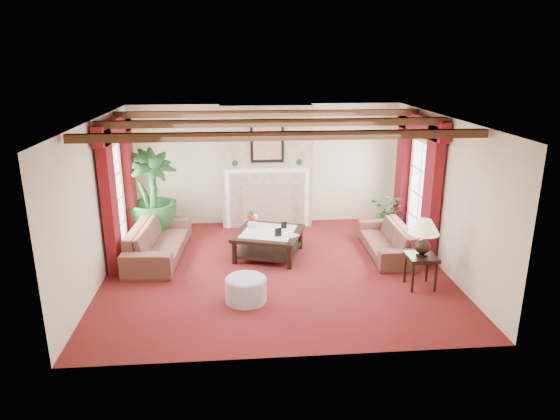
{
  "coord_description": "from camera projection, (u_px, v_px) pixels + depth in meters",
  "views": [
    {
      "loc": [
        -0.64,
        -8.28,
        3.7
      ],
      "look_at": [
        0.11,
        0.4,
        1.0
      ],
      "focal_mm": 32.0,
      "sensor_mm": 36.0,
      "label": 1
    }
  ],
  "objects": [
    {
      "name": "left_wall",
      "position": [
        98.0,
        202.0,
        8.38
      ],
      "size": [
        0.02,
        5.5,
        2.7
      ],
      "primitive_type": "cube",
      "color": "beige",
      "rests_on": "ground"
    },
    {
      "name": "curtains_left",
      "position": [
        113.0,
        122.0,
        8.99
      ],
      "size": [
        0.2,
        2.4,
        2.55
      ],
      "primitive_type": null,
      "color": "#570B15",
      "rests_on": "ground"
    },
    {
      "name": "book",
      "position": [
        285.0,
        229.0,
        9.2
      ],
      "size": [
        0.25,
        0.24,
        0.31
      ],
      "primitive_type": "imported",
      "rotation": [
        0.0,
        0.0,
        0.65
      ],
      "color": "black",
      "rests_on": "coffee_table"
    },
    {
      "name": "side_table",
      "position": [
        420.0,
        271.0,
        8.28
      ],
      "size": [
        0.48,
        0.48,
        0.56
      ],
      "primitive_type": null,
      "rotation": [
        0.0,
        0.0,
        -0.0
      ],
      "color": "black",
      "rests_on": "ground"
    },
    {
      "name": "flower_vase",
      "position": [
        252.0,
        223.0,
        9.73
      ],
      "size": [
        0.23,
        0.23,
        0.18
      ],
      "primitive_type": "imported",
      "rotation": [
        0.0,
        0.0,
        0.12
      ],
      "color": "silver",
      "rests_on": "coffee_table"
    },
    {
      "name": "curtains_right",
      "position": [
        421.0,
        119.0,
        9.46
      ],
      "size": [
        0.2,
        2.4,
        2.55
      ],
      "primitive_type": null,
      "color": "#570B15",
      "rests_on": "ground"
    },
    {
      "name": "back_wall",
      "position": [
        266.0,
        165.0,
        11.25
      ],
      "size": [
        6.0,
        0.02,
        2.7
      ],
      "primitive_type": "cube",
      "color": "beige",
      "rests_on": "ground"
    },
    {
      "name": "sofa_right",
      "position": [
        387.0,
        235.0,
        9.66
      ],
      "size": [
        1.96,
        0.64,
        0.76
      ],
      "primitive_type": "imported",
      "rotation": [
        0.0,
        0.0,
        -1.59
      ],
      "color": "#340E1B",
      "rests_on": "ground"
    },
    {
      "name": "ottoman",
      "position": [
        246.0,
        290.0,
        7.82
      ],
      "size": [
        0.65,
        0.65,
        0.38
      ],
      "primitive_type": "cylinder",
      "color": "#AFAAC1",
      "rests_on": "ground"
    },
    {
      "name": "right_wall",
      "position": [
        443.0,
        194.0,
        8.87
      ],
      "size": [
        0.02,
        5.5,
        2.7
      ],
      "primitive_type": "cube",
      "color": "beige",
      "rests_on": "ground"
    },
    {
      "name": "photo_frame_b",
      "position": [
        284.0,
        225.0,
        9.65
      ],
      "size": [
        0.11,
        0.04,
        0.14
      ],
      "primitive_type": null,
      "rotation": [
        0.0,
        0.0,
        0.17
      ],
      "color": "black",
      "rests_on": "coffee_table"
    },
    {
      "name": "sofa_left",
      "position": [
        158.0,
        235.0,
        9.47
      ],
      "size": [
        2.37,
        0.98,
        0.89
      ],
      "primitive_type": "imported",
      "rotation": [
        0.0,
        0.0,
        1.5
      ],
      "color": "#340E1B",
      "rests_on": "ground"
    },
    {
      "name": "photo_frame_a",
      "position": [
        278.0,
        233.0,
        9.22
      ],
      "size": [
        0.13,
        0.06,
        0.17
      ],
      "primitive_type": null,
      "rotation": [
        0.0,
        0.0,
        0.29
      ],
      "color": "black",
      "rests_on": "coffee_table"
    },
    {
      "name": "french_door_left",
      "position": [
        109.0,
        146.0,
        9.11
      ],
      "size": [
        0.1,
        1.1,
        2.16
      ],
      "primitive_type": null,
      "color": "white",
      "rests_on": "ground"
    },
    {
      "name": "fireplace",
      "position": [
        266.0,
        105.0,
        10.66
      ],
      "size": [
        2.0,
        0.52,
        2.7
      ],
      "primitive_type": null,
      "color": "tan",
      "rests_on": "ground"
    },
    {
      "name": "french_door_right",
      "position": [
        425.0,
        141.0,
        9.59
      ],
      "size": [
        0.1,
        1.1,
        2.16
      ],
      "primitive_type": null,
      "color": "white",
      "rests_on": "ground"
    },
    {
      "name": "ceiling",
      "position": [
        275.0,
        119.0,
        8.23
      ],
      "size": [
        6.0,
        6.0,
        0.0
      ],
      "primitive_type": "plane",
      "rotation": [
        3.14,
        0.0,
        0.0
      ],
      "color": "white",
      "rests_on": "floor"
    },
    {
      "name": "small_plant",
      "position": [
        392.0,
        217.0,
        10.73
      ],
      "size": [
        1.79,
        1.79,
        0.74
      ],
      "primitive_type": "imported",
      "rotation": [
        0.0,
        0.0,
        -0.85
      ],
      "color": "black",
      "rests_on": "ground"
    },
    {
      "name": "ceiling_beams",
      "position": [
        275.0,
        123.0,
        8.25
      ],
      "size": [
        6.0,
        3.0,
        0.12
      ],
      "primitive_type": null,
      "color": "#362011",
      "rests_on": "ceiling"
    },
    {
      "name": "potted_palm",
      "position": [
        153.0,
        214.0,
        10.47
      ],
      "size": [
        2.88,
        2.9,
        1.05
      ],
      "primitive_type": "imported",
      "rotation": [
        0.0,
        0.0,
        0.67
      ],
      "color": "black",
      "rests_on": "ground"
    },
    {
      "name": "table_lamp",
      "position": [
        423.0,
        237.0,
        8.1
      ],
      "size": [
        0.5,
        0.5,
        0.64
      ],
      "primitive_type": null,
      "color": "black",
      "rests_on": "side_table"
    },
    {
      "name": "coffee_table",
      "position": [
        269.0,
        244.0,
        9.58
      ],
      "size": [
        1.51,
        1.51,
        0.49
      ],
      "primitive_type": null,
      "rotation": [
        0.0,
        0.0,
        -0.32
      ],
      "color": "black",
      "rests_on": "ground"
    },
    {
      "name": "floor",
      "position": [
        276.0,
        269.0,
        9.03
      ],
      "size": [
        6.0,
        6.0,
        0.0
      ],
      "primitive_type": "plane",
      "color": "#500E14",
      "rests_on": "ground"
    }
  ]
}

